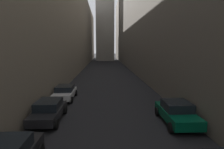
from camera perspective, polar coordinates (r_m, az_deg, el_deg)
The scene contains 6 objects.
ground_plane at distance 42.76m, azimuth -1.71°, elevation 1.05°, with size 264.00×264.00×0.00m, color black.
building_block_left at distance 46.19m, azimuth -17.43°, elevation 13.50°, with size 13.22×108.00×19.77m, color #756B5B.
building_block_right at distance 46.91m, azimuth 14.34°, elevation 16.74°, with size 13.99×108.00×24.99m, color #60594F.
parked_car_left_third at distance 14.39m, azimuth -18.25°, elevation -10.04°, with size 1.94×4.25×1.43m.
parked_car_left_far at distance 19.77m, azimuth -13.74°, elevation -5.07°, with size 1.97×4.17×1.37m.
parked_car_right_third at distance 13.99m, azimuth 18.61°, elevation -10.54°, with size 2.06×4.38×1.48m.
Camera 1 is at (-0.51, 5.55, 5.08)m, focal length 30.93 mm.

